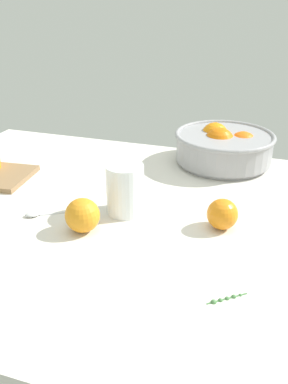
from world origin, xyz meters
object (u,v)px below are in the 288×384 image
object	(u,v)px
loose_orange_1	(222,214)
loose_orange_2	(82,215)
fruit_bowl	(225,146)
juice_glass	(125,193)
spoon	(49,213)

from	to	relation	value
loose_orange_1	loose_orange_2	xyz separation A→B (cm)	(-27.43, -10.27, 0.35)
fruit_bowl	loose_orange_1	world-z (taller)	fruit_bowl
juice_glass	loose_orange_2	world-z (taller)	juice_glass
fruit_bowl	loose_orange_2	bearing A→B (deg)	-115.12
fruit_bowl	juice_glass	bearing A→B (deg)	-114.26
juice_glass	loose_orange_1	distance (cm)	21.93
fruit_bowl	juice_glass	distance (cm)	40.63
loose_orange_1	spoon	xyz separation A→B (cm)	(-37.95, -6.47, -2.87)
loose_orange_1	spoon	distance (cm)	38.61
fruit_bowl	loose_orange_1	xyz separation A→B (cm)	(5.17, -37.18, -1.93)
fruit_bowl	loose_orange_1	size ratio (longest dim) A/B	4.31
juice_glass	loose_orange_2	distance (cm)	11.88
fruit_bowl	loose_orange_2	xyz separation A→B (cm)	(-22.25, -47.46, -1.58)
spoon	loose_orange_1	bearing A→B (deg)	9.67
loose_orange_1	spoon	bearing A→B (deg)	-170.33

